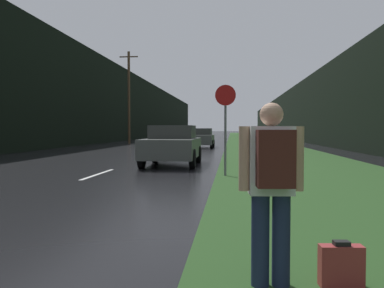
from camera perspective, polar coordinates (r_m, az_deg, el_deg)
grass_verge at (r=39.33m, az=9.25°, el=0.04°), size 6.00×240.00×0.02m
lane_stripe_c at (r=12.96m, az=-13.05°, el=-4.14°), size 0.12×3.00×0.01m
lane_stripe_d at (r=19.70m, az=-6.54°, el=-1.99°), size 0.12×3.00×0.01m
lane_stripe_e at (r=26.57m, az=-3.37°, el=-0.93°), size 0.12×3.00×0.01m
lane_stripe_f at (r=33.50m, az=-1.52°, el=-0.30°), size 0.12×3.00×0.01m
treeline_far_side at (r=51.20m, az=-10.11°, el=5.38°), size 2.00×140.00×8.74m
treeline_near_side at (r=50.00m, az=15.42°, el=4.22°), size 2.00×140.00×6.65m
utility_pole_far at (r=39.78m, az=-8.84°, el=6.62°), size 1.80×0.24×8.85m
stop_sign at (r=12.07m, az=4.71°, el=3.14°), size 0.61×0.07×2.71m
hitchhiker_with_backpack at (r=3.59m, az=11.14°, el=-5.31°), size 0.56×0.42×1.63m
suitcase at (r=3.93m, az=20.20°, el=-15.83°), size 0.38×0.16×0.42m
car_passing_near at (r=15.81m, az=-2.79°, el=-0.15°), size 2.04×4.16×1.54m
car_passing_far at (r=30.85m, az=1.29°, el=0.85°), size 1.93×4.42×1.47m
car_oncoming at (r=46.74m, az=-1.76°, el=1.29°), size 1.86×4.40×1.52m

